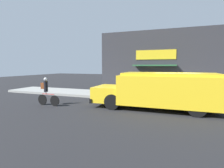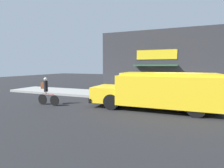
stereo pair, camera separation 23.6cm
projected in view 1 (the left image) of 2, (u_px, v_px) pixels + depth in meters
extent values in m
plane|color=#232326|center=(176.00, 104.00, 10.57)|extent=(70.00, 70.00, 0.00)
cube|color=#999993|center=(176.00, 99.00, 11.89)|extent=(28.00, 2.86, 0.18)
cube|color=#2D2D33|center=(177.00, 62.00, 13.35)|extent=(12.57, 0.18, 5.15)
cube|color=gold|center=(155.00, 55.00, 13.77)|extent=(3.10, 0.05, 0.74)
cube|color=#235633|center=(154.00, 65.00, 13.45)|extent=(3.26, 0.90, 0.10)
cube|color=yellow|center=(168.00, 90.00, 9.13)|extent=(5.11, 2.34, 1.52)
cube|color=yellow|center=(109.00, 93.00, 10.24)|extent=(1.56, 2.07, 0.84)
cube|color=yellow|center=(169.00, 74.00, 9.05)|extent=(4.70, 2.15, 0.13)
cube|color=black|center=(98.00, 98.00, 10.51)|extent=(0.17, 2.17, 0.24)
cube|color=red|center=(145.00, 85.00, 10.85)|extent=(0.03, 0.44, 0.44)
cylinder|color=black|center=(122.00, 96.00, 11.00)|extent=(0.83, 0.28, 0.82)
cylinder|color=black|center=(112.00, 102.00, 9.22)|extent=(0.83, 0.28, 0.82)
cylinder|color=black|center=(193.00, 100.00, 9.66)|extent=(0.83, 0.28, 0.82)
cylinder|color=black|center=(197.00, 108.00, 7.89)|extent=(0.83, 0.28, 0.82)
cylinder|color=black|center=(55.00, 101.00, 10.02)|extent=(0.62, 0.05, 0.62)
cylinder|color=black|center=(42.00, 100.00, 10.35)|extent=(0.62, 0.05, 0.62)
cylinder|color=red|center=(48.00, 94.00, 10.15)|extent=(0.86, 0.05, 0.04)
cylinder|color=red|center=(46.00, 93.00, 10.20)|extent=(0.04, 0.04, 0.12)
cube|color=black|center=(46.00, 86.00, 10.16)|extent=(0.12, 0.20, 0.64)
sphere|color=white|center=(46.00, 79.00, 10.12)|extent=(0.20, 0.20, 0.20)
cube|color=brown|center=(43.00, 86.00, 10.23)|extent=(0.26, 0.14, 0.36)
cylinder|color=slate|center=(138.00, 88.00, 13.66)|extent=(0.60, 0.60, 0.77)
cylinder|color=black|center=(138.00, 83.00, 13.62)|extent=(0.61, 0.61, 0.04)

